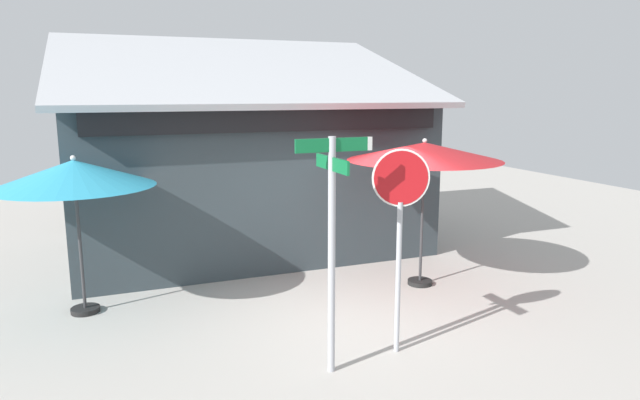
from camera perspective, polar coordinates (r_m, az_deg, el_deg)
The scene contains 6 objects.
ground_plane at distance 9.20m, azimuth 4.05°, elevation -11.38°, with size 28.00×28.00×0.10m, color #ADA8A0.
cafe_building at distance 12.67m, azimuth -7.64°, elevation 3.14°, with size 7.68×5.16×4.75m.
street_sign_post at distance 6.74m, azimuth 1.23°, elevation -3.05°, with size 0.97×0.91×2.92m.
stop_sign at distance 7.32m, azimuth 8.06°, elevation -1.38°, with size 0.71×0.25×2.73m.
patio_umbrella_teal_left at distance 9.31m, azimuth -23.53°, elevation 2.38°, with size 2.39×2.39×2.49m.
patio_umbrella_crimson_center at distance 9.99m, azimuth 10.48°, elevation 4.74°, with size 2.70×2.70×2.64m.
Camera 1 is at (-3.74, -7.66, 3.43)m, focal length 31.74 mm.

